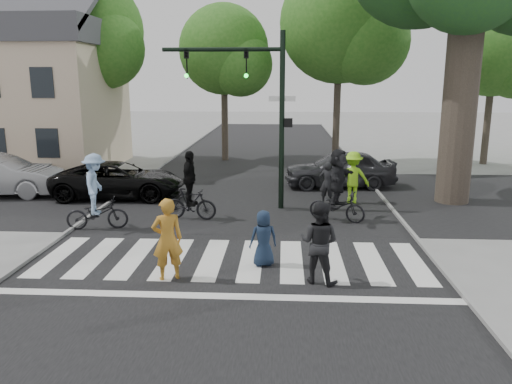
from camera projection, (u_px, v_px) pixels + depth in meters
The scene contains 23 objects.
ground at pixel (227, 275), 11.58m from camera, with size 120.00×120.00×0.00m, color gray.
road_stem at pixel (244, 217), 16.45m from camera, with size 10.00×70.00×0.01m, color black.
road_cross at pixel (250, 196), 19.37m from camera, with size 70.00×10.00×0.01m, color black.
curb_left at pixel (94, 213), 16.72m from camera, with size 0.10×70.00×0.10m, color gray.
curb_right at pixel (399, 218), 16.17m from camera, with size 0.10×70.00×0.10m, color gray.
crosswalk at pixel (230, 264), 12.23m from camera, with size 10.00×3.85×0.01m.
traffic_signal at pixel (257, 96), 16.74m from camera, with size 4.45×0.29×6.00m.
bg_tree_0 at pixel (3, 47), 26.56m from camera, with size 5.46×5.20×8.97m.
bg_tree_1 at pixel (91, 35), 25.66m from camera, with size 6.09×5.80×9.80m.
bg_tree_2 at pixel (228, 54), 26.59m from camera, with size 5.04×4.80×8.40m.
bg_tree_3 at pixel (346, 28), 24.69m from camera, with size 6.30×6.00×10.20m.
bg_tree_4 at pixel (500, 55), 25.38m from camera, with size 4.83×4.60×8.15m.
house at pixel (30, 92), 24.98m from camera, with size 8.40×8.10×8.82m.
pedestrian_woman at pixel (167, 239), 11.13m from camera, with size 0.69×0.45×1.89m, color #BA7E26.
pedestrian_child at pixel (263, 238), 12.01m from camera, with size 0.67×0.44×1.38m, color #17253B.
pedestrian_adult at pixel (319, 242), 10.96m from camera, with size 0.90×0.70×1.86m, color black.
cyclist_left at pixel (96, 197), 14.91m from camera, with size 1.90×1.28×2.30m.
cyclist_mid at pixel (190, 192), 16.00m from camera, with size 1.75×1.08×2.23m.
cyclist_right at pixel (338, 189), 15.77m from camera, with size 1.93×1.78×2.32m.
car_suv at pixel (119, 180), 19.01m from camera, with size 2.27×4.92×1.37m, color black.
car_grey at pixel (340, 169), 20.87m from camera, with size 1.85×4.59×1.56m, color #2F3034.
bystander_hivis at pixel (353, 177), 18.14m from camera, with size 1.23×0.70×1.90m, color #8DDC1E.
bystander_dark at pixel (327, 183), 18.09m from camera, with size 0.56×0.37×1.53m, color black.
Camera 1 is at (1.27, -10.82, 4.43)m, focal length 35.00 mm.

